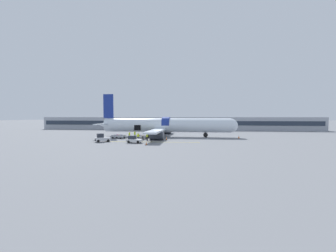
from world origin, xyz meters
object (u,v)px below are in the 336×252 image
airplane (164,126)px  baggage_cart_loading (141,137)px  baggage_tug_lead (102,138)px  ground_crew_marshal (129,135)px  ground_crew_supervisor (138,136)px  ground_crew_helper (135,134)px  baggage_cart_queued (119,136)px  suitcase_on_tarmac_spare (130,138)px  baggage_tug_mid (134,140)px  ground_crew_loader_b (147,137)px  suitcase_on_tarmac_upright (143,138)px  ground_crew_loader_a (159,135)px  ground_crew_driver (148,134)px

airplane → baggage_cart_loading: bearing=-127.9°
baggage_tug_lead → ground_crew_marshal: (3.78, 6.67, 0.13)m
baggage_cart_loading → ground_crew_supervisor: (-0.06, -2.39, 0.42)m
ground_crew_supervisor → ground_crew_helper: bearing=116.0°
baggage_cart_queued → ground_crew_marshal: bearing=-4.2°
baggage_cart_queued → suitcase_on_tarmac_spare: (3.35, -2.07, -0.19)m
baggage_tug_lead → baggage_tug_mid: 7.14m
suitcase_on_tarmac_spare → baggage_cart_loading: bearing=34.6°
ground_crew_loader_b → ground_crew_marshal: 5.91m
baggage_tug_mid → suitcase_on_tarmac_upright: bearing=84.1°
baggage_cart_queued → ground_crew_loader_a: bearing=13.4°
baggage_cart_loading → ground_crew_loader_a: ground_crew_loader_a is taller
ground_crew_loader_b → baggage_cart_queued: bearing=157.3°
baggage_cart_loading → ground_crew_loader_b: (2.12, -2.78, 0.44)m
airplane → ground_crew_marshal: bearing=-142.9°
airplane → ground_crew_supervisor: (-4.77, -8.45, -2.10)m
baggage_tug_lead → ground_crew_loader_a: size_ratio=2.10×
baggage_cart_queued → ground_crew_supervisor: (5.60, -2.88, 0.37)m
airplane → suitcase_on_tarmac_spare: bearing=-132.6°
ground_crew_loader_b → ground_crew_helper: size_ratio=0.93×
ground_crew_marshal → ground_crew_loader_a: bearing=20.0°
baggage_cart_loading → ground_crew_driver: bearing=65.0°
baggage_cart_loading → ground_crew_marshal: (-2.94, 0.28, 0.44)m
suitcase_on_tarmac_upright → suitcase_on_tarmac_spare: suitcase_on_tarmac_upright is taller
baggage_cart_queued → suitcase_on_tarmac_upright: size_ratio=4.90×
airplane → baggage_cart_loading: airplane is taller
baggage_tug_lead → ground_crew_marshal: size_ratio=1.96×
baggage_cart_loading → ground_crew_loader_a: 4.78m
ground_crew_supervisor → ground_crew_helper: 4.37m
baggage_cart_loading → ground_crew_loader_b: ground_crew_loader_b is taller
ground_crew_loader_a → ground_crew_marshal: bearing=-160.0°
baggage_cart_loading → suitcase_on_tarmac_spare: bearing=-145.4°
baggage_tug_lead → ground_crew_helper: 9.24m
airplane → baggage_cart_loading: size_ratio=10.47×
ground_crew_helper → ground_crew_loader_b: bearing=-46.5°
airplane → ground_crew_loader_a: (-0.84, -3.30, -2.14)m
ground_crew_loader_b → ground_crew_supervisor: 2.21m
ground_crew_helper → suitcase_on_tarmac_spare: 3.21m
ground_crew_driver → ground_crew_supervisor: (-1.24, -4.93, -0.12)m
baggage_tug_lead → baggage_tug_mid: bearing=-6.5°
baggage_cart_queued → ground_crew_marshal: ground_crew_marshal is taller
ground_crew_driver → ground_crew_helper: 3.31m
baggage_cart_loading → airplane: bearing=52.1°
baggage_tug_lead → suitcase_on_tarmac_spare: size_ratio=4.81×
ground_crew_supervisor → ground_crew_marshal: 3.93m
ground_crew_supervisor → suitcase_on_tarmac_upright: bearing=15.2°
airplane → suitcase_on_tarmac_spare: airplane is taller
baggage_cart_queued → baggage_cart_loading: bearing=-4.9°
baggage_tug_mid → ground_crew_loader_b: bearing=68.5°
ground_crew_supervisor → suitcase_on_tarmac_upright: 1.10m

